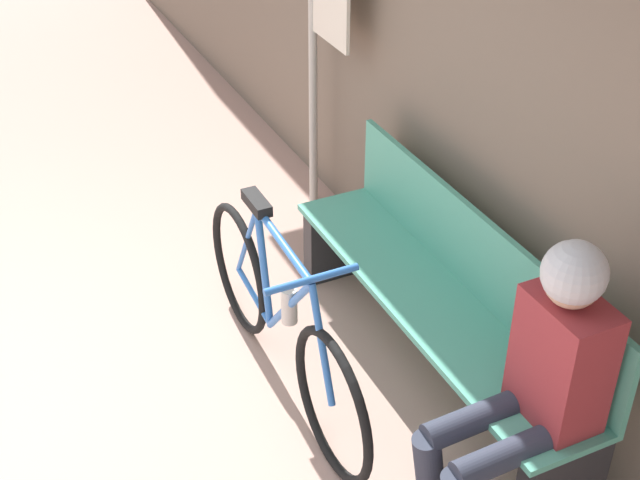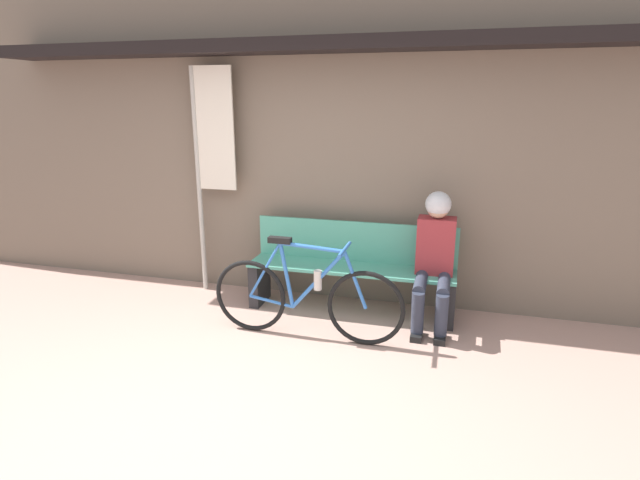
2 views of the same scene
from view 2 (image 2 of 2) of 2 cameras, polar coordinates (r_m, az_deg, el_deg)
name	(u,v)px [view 2 (image 2 of 2)]	position (r m, az deg, el deg)	size (l,w,h in m)	color
ground_plane	(223,422)	(3.52, -11.05, -19.74)	(24.00, 24.00, 0.00)	tan
storefront_wall	(318,137)	(5.06, -0.17, 11.69)	(12.00, 0.56, 3.20)	#756656
park_bench_near	(351,269)	(4.88, 3.62, -3.32)	(1.99, 0.42, 0.87)	#51A88E
bicycle	(306,298)	(4.34, -1.58, -6.62)	(1.71, 0.40, 0.90)	black
person_seated	(435,251)	(4.59, 13.00, -1.23)	(0.34, 0.65, 1.24)	#2D3342
banner_pole	(209,150)	(5.29, -12.56, 9.98)	(0.45, 0.05, 2.34)	#B7B2A8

